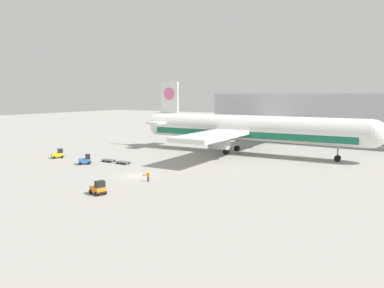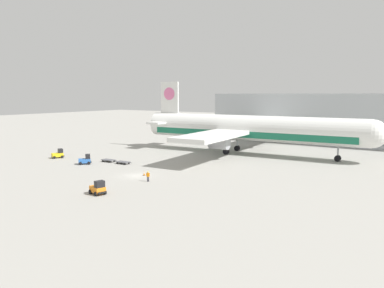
{
  "view_description": "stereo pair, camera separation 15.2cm",
  "coord_description": "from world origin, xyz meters",
  "px_view_note": "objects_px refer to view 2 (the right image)",
  "views": [
    {
      "loc": [
        42.33,
        -46.91,
        13.78
      ],
      "look_at": [
        1.69,
        14.49,
        4.0
      ],
      "focal_mm": 35.0,
      "sensor_mm": 36.0,
      "label": 1
    },
    {
      "loc": [
        42.45,
        -46.82,
        13.78
      ],
      "look_at": [
        1.69,
        14.49,
        4.0
      ],
      "focal_mm": 35.0,
      "sensor_mm": 36.0,
      "label": 2
    }
  ],
  "objects_px": {
    "baggage_tug_foreground": "(85,160)",
    "baggage_dolly_second": "(123,162)",
    "airplane_main": "(245,129)",
    "baggage_dolly_lead": "(109,160)",
    "ground_crew_near": "(148,176)",
    "traffic_cone_near": "(144,173)",
    "baggage_tug_far": "(58,154)",
    "baggage_tug_mid": "(98,188)"
  },
  "relations": [
    {
      "from": "baggage_dolly_second",
      "to": "traffic_cone_near",
      "type": "relative_size",
      "value": 4.97
    },
    {
      "from": "baggage_tug_mid",
      "to": "baggage_tug_far",
      "type": "distance_m",
      "value": 34.06
    },
    {
      "from": "baggage_dolly_second",
      "to": "baggage_tug_far",
      "type": "bearing_deg",
      "value": -172.77
    },
    {
      "from": "baggage_dolly_lead",
      "to": "ground_crew_near",
      "type": "distance_m",
      "value": 20.29
    },
    {
      "from": "baggage_tug_foreground",
      "to": "baggage_dolly_second",
      "type": "xyz_separation_m",
      "value": [
        6.03,
        4.34,
        -0.49
      ]
    },
    {
      "from": "baggage_tug_mid",
      "to": "baggage_dolly_lead",
      "type": "relative_size",
      "value": 0.73
    },
    {
      "from": "baggage_tug_foreground",
      "to": "baggage_tug_far",
      "type": "height_order",
      "value": "same"
    },
    {
      "from": "ground_crew_near",
      "to": "traffic_cone_near",
      "type": "distance_m",
      "value": 4.76
    },
    {
      "from": "baggage_tug_far",
      "to": "ground_crew_near",
      "type": "height_order",
      "value": "baggage_tug_far"
    },
    {
      "from": "baggage_dolly_lead",
      "to": "ground_crew_near",
      "type": "relative_size",
      "value": 2.23
    },
    {
      "from": "baggage_tug_mid",
      "to": "traffic_cone_near",
      "type": "bearing_deg",
      "value": 116.86
    },
    {
      "from": "baggage_tug_foreground",
      "to": "baggage_tug_mid",
      "type": "relative_size",
      "value": 1.03
    },
    {
      "from": "baggage_tug_foreground",
      "to": "baggage_tug_far",
      "type": "bearing_deg",
      "value": 120.29
    },
    {
      "from": "baggage_tug_foreground",
      "to": "traffic_cone_near",
      "type": "distance_m",
      "value": 16.66
    },
    {
      "from": "airplane_main",
      "to": "baggage_tug_foreground",
      "type": "bearing_deg",
      "value": -127.99
    },
    {
      "from": "baggage_dolly_second",
      "to": "traffic_cone_near",
      "type": "xyz_separation_m",
      "value": [
        10.56,
        -5.81,
        -0.02
      ]
    },
    {
      "from": "airplane_main",
      "to": "baggage_tug_far",
      "type": "bearing_deg",
      "value": -141.44
    },
    {
      "from": "airplane_main",
      "to": "ground_crew_near",
      "type": "distance_m",
      "value": 34.71
    },
    {
      "from": "airplane_main",
      "to": "baggage_dolly_lead",
      "type": "height_order",
      "value": "airplane_main"
    },
    {
      "from": "baggage_tug_mid",
      "to": "baggage_dolly_second",
      "type": "distance_m",
      "value": 22.92
    },
    {
      "from": "baggage_tug_foreground",
      "to": "baggage_tug_mid",
      "type": "distance_m",
      "value": 24.06
    },
    {
      "from": "baggage_dolly_lead",
      "to": "traffic_cone_near",
      "type": "relative_size",
      "value": 4.97
    },
    {
      "from": "baggage_tug_foreground",
      "to": "baggage_tug_mid",
      "type": "xyz_separation_m",
      "value": [
        19.33,
        -14.32,
        0.0
      ]
    },
    {
      "from": "airplane_main",
      "to": "baggage_tug_foreground",
      "type": "height_order",
      "value": "airplane_main"
    },
    {
      "from": "traffic_cone_near",
      "to": "baggage_dolly_second",
      "type": "bearing_deg",
      "value": 151.18
    },
    {
      "from": "baggage_tug_foreground",
      "to": "baggage_dolly_second",
      "type": "bearing_deg",
      "value": -15.04
    },
    {
      "from": "baggage_tug_foreground",
      "to": "baggage_dolly_lead",
      "type": "height_order",
      "value": "baggage_tug_foreground"
    },
    {
      "from": "ground_crew_near",
      "to": "traffic_cone_near",
      "type": "xyz_separation_m",
      "value": [
        -3.52,
        3.15,
        -0.6
      ]
    },
    {
      "from": "baggage_tug_far",
      "to": "baggage_dolly_lead",
      "type": "bearing_deg",
      "value": -53.54
    },
    {
      "from": "baggage_tug_far",
      "to": "traffic_cone_near",
      "type": "height_order",
      "value": "baggage_tug_far"
    },
    {
      "from": "airplane_main",
      "to": "ground_crew_near",
      "type": "xyz_separation_m",
      "value": [
        -0.47,
        -34.37,
        -4.87
      ]
    },
    {
      "from": "baggage_tug_foreground",
      "to": "ground_crew_near",
      "type": "distance_m",
      "value": 20.64
    },
    {
      "from": "baggage_dolly_second",
      "to": "ground_crew_near",
      "type": "xyz_separation_m",
      "value": [
        14.08,
        -8.96,
        0.58
      ]
    },
    {
      "from": "baggage_tug_foreground",
      "to": "baggage_dolly_lead",
      "type": "bearing_deg",
      "value": 15.43
    },
    {
      "from": "ground_crew_near",
      "to": "traffic_cone_near",
      "type": "height_order",
      "value": "ground_crew_near"
    },
    {
      "from": "ground_crew_near",
      "to": "traffic_cone_near",
      "type": "bearing_deg",
      "value": 115.67
    },
    {
      "from": "airplane_main",
      "to": "baggage_dolly_lead",
      "type": "relative_size",
      "value": 15.61
    },
    {
      "from": "airplane_main",
      "to": "baggage_tug_mid",
      "type": "distance_m",
      "value": 44.38
    },
    {
      "from": "airplane_main",
      "to": "baggage_tug_mid",
      "type": "relative_size",
      "value": 21.37
    },
    {
      "from": "baggage_dolly_second",
      "to": "traffic_cone_near",
      "type": "distance_m",
      "value": 12.05
    },
    {
      "from": "airplane_main",
      "to": "baggage_tug_far",
      "type": "distance_m",
      "value": 42.36
    },
    {
      "from": "ground_crew_near",
      "to": "airplane_main",
      "type": "bearing_deg",
      "value": 66.64
    }
  ]
}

